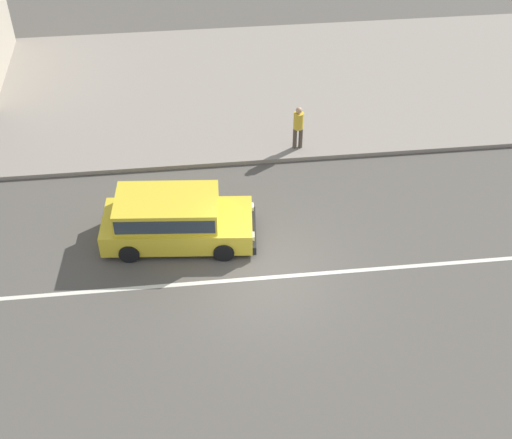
{
  "coord_description": "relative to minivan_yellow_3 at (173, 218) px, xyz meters",
  "views": [
    {
      "loc": [
        -1.81,
        -13.99,
        14.47
      ],
      "look_at": [
        -0.08,
        1.62,
        0.8
      ],
      "focal_mm": 50.0,
      "sensor_mm": 36.0,
      "label": 1
    }
  ],
  "objects": [
    {
      "name": "ground_plane",
      "position": [
        2.49,
        -1.91,
        -0.85
      ],
      "size": [
        160.0,
        160.0,
        0.0
      ],
      "primitive_type": "plane",
      "color": "#544F47"
    },
    {
      "name": "pedestrian_near_clock",
      "position": [
        4.33,
        4.08,
        0.24
      ],
      "size": [
        0.34,
        0.34,
        1.61
      ],
      "color": "#4C4238",
      "rests_on": "kerb_strip"
    },
    {
      "name": "kerb_strip",
      "position": [
        2.49,
        8.48,
        -0.77
      ],
      "size": [
        68.0,
        10.0,
        0.15
      ],
      "primitive_type": "cube",
      "color": "gray",
      "rests_on": "ground"
    },
    {
      "name": "lane_centre_stripe",
      "position": [
        2.49,
        -1.91,
        -0.84
      ],
      "size": [
        50.4,
        0.14,
        0.01
      ],
      "primitive_type": "cube",
      "color": "silver",
      "rests_on": "ground"
    },
    {
      "name": "minivan_yellow_3",
      "position": [
        0.0,
        0.0,
        0.0
      ],
      "size": [
        4.64,
        2.29,
        1.56
      ],
      "color": "yellow",
      "rests_on": "ground"
    }
  ]
}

